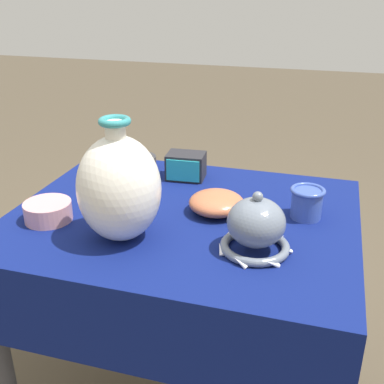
{
  "coord_description": "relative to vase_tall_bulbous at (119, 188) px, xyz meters",
  "views": [
    {
      "loc": [
        0.38,
        -1.2,
        1.36
      ],
      "look_at": [
        0.06,
        -0.12,
        0.86
      ],
      "focal_mm": 45.0,
      "sensor_mm": 36.0,
      "label": 1
    }
  ],
  "objects": [
    {
      "name": "pot_squat_rose",
      "position": [
        -0.24,
        0.03,
        -0.11
      ],
      "size": [
        0.13,
        0.13,
        0.05
      ],
      "primitive_type": "cylinder",
      "color": "#D19399",
      "rests_on": "display_table"
    },
    {
      "name": "display_table",
      "position": [
        0.11,
        0.16,
        -0.22
      ],
      "size": [
        0.99,
        0.8,
        0.74
      ],
      "color": "#38383D",
      "rests_on": "ground_plane"
    },
    {
      "name": "pot_squat_charcoal",
      "position": [
        -0.15,
        0.48,
        -0.12
      ],
      "size": [
        0.12,
        0.12,
        0.05
      ],
      "primitive_type": "cylinder",
      "color": "#2D2D33",
      "rests_on": "display_table"
    },
    {
      "name": "cup_wide_cobalt",
      "position": [
        0.46,
        0.25,
        -0.09
      ],
      "size": [
        0.1,
        0.1,
        0.09
      ],
      "color": "#3851A8",
      "rests_on": "display_table"
    },
    {
      "name": "bowl_shallow_terracotta",
      "position": [
        0.2,
        0.21,
        -0.11
      ],
      "size": [
        0.16,
        0.16,
        0.06
      ],
      "primitive_type": "ellipsoid",
      "color": "#BC6642",
      "rests_on": "display_table"
    },
    {
      "name": "jar_round_ochre",
      "position": [
        -0.18,
        0.34,
        -0.07
      ],
      "size": [
        0.12,
        0.12,
        0.15
      ],
      "color": "gold",
      "rests_on": "display_table"
    },
    {
      "name": "vase_dome_bell",
      "position": [
        0.35,
        0.03,
        -0.08
      ],
      "size": [
        0.19,
        0.19,
        0.16
      ],
      "color": "slate",
      "rests_on": "display_table"
    },
    {
      "name": "vase_tall_bulbous",
      "position": [
        0.0,
        0.0,
        0.0
      ],
      "size": [
        0.22,
        0.22,
        0.32
      ],
      "color": "white",
      "rests_on": "display_table"
    },
    {
      "name": "mosaic_tile_box",
      "position": [
        0.04,
        0.44,
        -0.1
      ],
      "size": [
        0.13,
        0.1,
        0.09
      ],
      "rotation": [
        0.0,
        0.0,
        0.07
      ],
      "color": "#232328",
      "rests_on": "display_table"
    }
  ]
}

